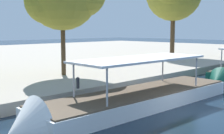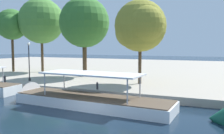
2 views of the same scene
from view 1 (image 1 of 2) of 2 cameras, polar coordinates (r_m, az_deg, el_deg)
The scene contains 3 objects.
ground_plane at distance 16.45m, azimuth 17.21°, elevation -8.98°, with size 220.00×220.00×0.00m, color #142333.
tour_boat_1 at distance 16.90m, azimuth 2.81°, elevation -7.21°, with size 15.15×3.96×4.21m.
mooring_bollard_2 at distance 19.31m, azimuth -6.57°, elevation -2.94°, with size 0.23×0.23×0.75m.
Camera 1 is at (-14.08, -7.22, 4.50)m, focal length 47.61 mm.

